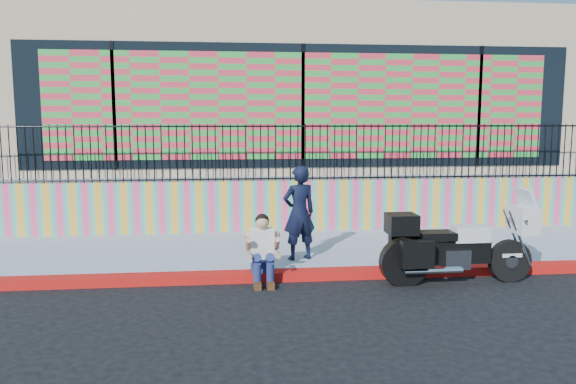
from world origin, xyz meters
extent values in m
plane|color=black|center=(0.00, 0.00, 0.00)|extent=(90.00, 90.00, 0.00)
cube|color=#A5100B|center=(0.00, 0.00, 0.07)|extent=(16.00, 0.30, 0.15)
cube|color=#9198AE|center=(0.00, 1.65, 0.07)|extent=(16.00, 3.00, 0.15)
cube|color=#FF437B|center=(0.00, 3.25, 0.70)|extent=(16.00, 0.20, 1.10)
cube|color=#9198AE|center=(0.00, 8.35, 0.62)|extent=(16.00, 10.00, 1.25)
cube|color=tan|center=(0.00, 8.15, 3.25)|extent=(14.00, 8.00, 4.00)
cube|color=black|center=(0.00, 4.13, 2.85)|extent=(12.60, 0.04, 2.80)
cube|color=#DE3144|center=(0.00, 4.10, 2.85)|extent=(11.48, 0.02, 2.40)
cylinder|color=black|center=(2.71, -0.46, 0.34)|extent=(0.67, 0.14, 0.67)
cylinder|color=black|center=(0.98, -0.46, 0.34)|extent=(0.67, 0.14, 0.67)
cube|color=black|center=(1.84, -0.46, 0.51)|extent=(0.97, 0.28, 0.35)
cube|color=silver|center=(1.79, -0.46, 0.41)|extent=(0.41, 0.35, 0.31)
cube|color=silver|center=(2.03, -0.46, 0.79)|extent=(0.56, 0.33, 0.24)
cube|color=black|center=(1.49, -0.46, 0.77)|extent=(0.56, 0.35, 0.12)
cube|color=silver|center=(2.89, -0.46, 1.00)|extent=(0.31, 0.53, 0.43)
cube|color=silver|center=(2.93, -0.46, 1.32)|extent=(0.19, 0.47, 0.34)
cube|color=black|center=(0.93, -0.46, 0.97)|extent=(0.45, 0.43, 0.31)
cube|color=black|center=(1.08, -0.77, 0.56)|extent=(0.49, 0.18, 0.41)
cube|color=black|center=(1.08, -0.16, 0.56)|extent=(0.49, 0.18, 0.41)
cube|color=silver|center=(2.71, -0.46, 0.44)|extent=(0.33, 0.16, 0.06)
imported|color=black|center=(-0.51, 0.72, 0.96)|extent=(0.68, 0.55, 1.63)
cube|color=navy|center=(-1.20, 0.02, 0.24)|extent=(0.36, 0.28, 0.18)
cube|color=white|center=(-1.20, -0.02, 0.59)|extent=(0.38, 0.27, 0.54)
sphere|color=tan|center=(-1.20, -0.06, 0.95)|extent=(0.21, 0.21, 0.21)
cube|color=#472814|center=(-1.30, -0.42, 0.05)|extent=(0.11, 0.26, 0.10)
cube|color=#472814|center=(-1.10, -0.42, 0.05)|extent=(0.11, 0.26, 0.10)
camera|label=1|loc=(-1.71, -8.71, 2.58)|focal=35.00mm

